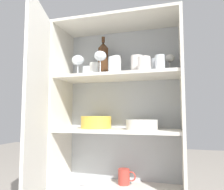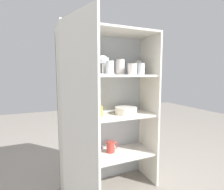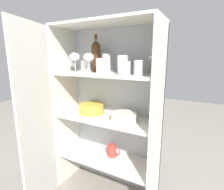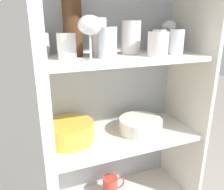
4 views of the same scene
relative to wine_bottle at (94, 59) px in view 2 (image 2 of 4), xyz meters
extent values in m
cube|color=#B2B7BC|center=(0.12, 0.10, -0.47)|extent=(0.85, 0.02, 1.40)
cube|color=silver|center=(-0.29, -0.06, -0.47)|extent=(0.02, 0.34, 1.40)
cube|color=silver|center=(0.54, -0.06, -0.47)|extent=(0.02, 0.34, 1.40)
cube|color=silver|center=(0.12, -0.06, 0.23)|extent=(0.85, 0.34, 0.02)
cube|color=silver|center=(0.12, -0.06, -0.87)|extent=(0.81, 0.30, 0.02)
cube|color=silver|center=(0.12, -0.06, -0.50)|extent=(0.81, 0.30, 0.02)
cube|color=silver|center=(0.12, -0.06, -0.14)|extent=(0.81, 0.30, 0.02)
cube|color=silver|center=(-0.24, -0.43, -0.47)|extent=(0.15, 0.41, 1.40)
cylinder|color=white|center=(-0.04, -0.07, -0.08)|extent=(0.07, 0.07, 0.09)
cylinder|color=silver|center=(0.31, -0.12, -0.08)|extent=(0.08, 0.08, 0.10)
cylinder|color=white|center=(-0.13, 0.03, -0.09)|extent=(0.08, 0.08, 0.09)
cylinder|color=white|center=(0.38, -0.03, -0.08)|extent=(0.07, 0.07, 0.10)
cylinder|color=white|center=(0.11, -0.10, -0.07)|extent=(0.07, 0.07, 0.11)
cylinder|color=silver|center=(0.25, -0.01, -0.06)|extent=(0.08, 0.08, 0.14)
cylinder|color=white|center=(0.41, -0.11, -0.08)|extent=(0.06, 0.06, 0.10)
cylinder|color=white|center=(0.10, -0.01, -0.06)|extent=(0.07, 0.07, 0.15)
cylinder|color=white|center=(0.46, 0.03, -0.13)|extent=(0.06, 0.06, 0.01)
cylinder|color=white|center=(0.46, 0.03, -0.08)|extent=(0.01, 0.01, 0.08)
ellipsoid|color=white|center=(0.46, 0.03, -0.02)|extent=(0.07, 0.07, 0.05)
cylinder|color=white|center=(-0.17, -0.07, -0.13)|extent=(0.07, 0.07, 0.01)
cylinder|color=white|center=(-0.17, -0.07, -0.08)|extent=(0.01, 0.01, 0.08)
ellipsoid|color=white|center=(-0.17, -0.07, -0.01)|extent=(0.09, 0.09, 0.07)
cylinder|color=white|center=(0.03, -0.14, -0.13)|extent=(0.06, 0.06, 0.01)
cylinder|color=white|center=(0.03, -0.14, -0.08)|extent=(0.01, 0.01, 0.08)
ellipsoid|color=white|center=(0.03, -0.14, -0.01)|extent=(0.08, 0.08, 0.06)
cylinder|color=#4C2D19|center=(0.00, 0.00, -0.02)|extent=(0.07, 0.07, 0.22)
cone|color=#4C2D19|center=(0.00, 0.00, 0.11)|extent=(0.07, 0.07, 0.04)
cylinder|color=#4C2D19|center=(0.00, 0.00, 0.15)|extent=(0.02, 0.02, 0.04)
cylinder|color=silver|center=(0.28, -0.06, -0.49)|extent=(0.20, 0.20, 0.01)
cylinder|color=silver|center=(0.28, -0.06, -0.48)|extent=(0.20, 0.20, 0.01)
cylinder|color=silver|center=(0.28, -0.06, -0.47)|extent=(0.20, 0.20, 0.01)
cylinder|color=silver|center=(0.28, -0.06, -0.46)|extent=(0.20, 0.20, 0.01)
cylinder|color=silver|center=(0.28, -0.06, -0.45)|extent=(0.20, 0.20, 0.01)
cylinder|color=silver|center=(0.28, -0.06, -0.44)|extent=(0.20, 0.20, 0.01)
cylinder|color=silver|center=(0.28, -0.06, -0.43)|extent=(0.20, 0.20, 0.01)
cylinder|color=gold|center=(-0.04, -0.02, -0.45)|extent=(0.21, 0.21, 0.08)
torus|color=gold|center=(-0.04, -0.02, -0.41)|extent=(0.21, 0.21, 0.01)
cylinder|color=#BC3D33|center=(0.15, -0.01, -0.81)|extent=(0.08, 0.08, 0.10)
torus|color=#BC3D33|center=(0.20, -0.01, -0.80)|extent=(0.07, 0.01, 0.07)
cylinder|color=silver|center=(-0.18, -0.12, -0.85)|extent=(0.16, 0.02, 0.01)
ellipsoid|color=silver|center=(-0.10, -0.11, -0.85)|extent=(0.04, 0.02, 0.01)
camera|label=1|loc=(0.50, -1.47, -0.39)|focal=35.00mm
camera|label=2|loc=(-0.46, -1.46, -0.14)|focal=28.00mm
camera|label=3|loc=(0.81, -1.22, -0.01)|focal=28.00mm
camera|label=4|loc=(-0.19, -0.87, -0.01)|focal=35.00mm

